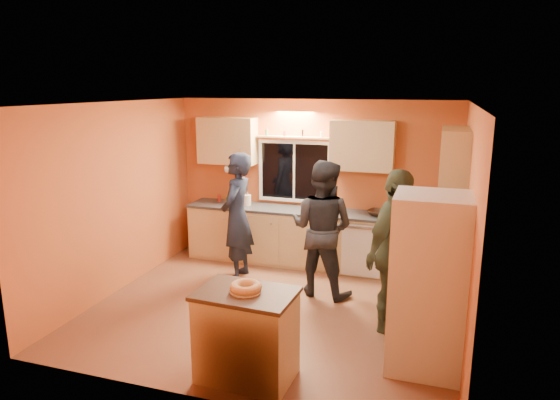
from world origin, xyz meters
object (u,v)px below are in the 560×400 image
at_px(refrigerator, 428,283).
at_px(island, 246,335).
at_px(person_center, 322,228).
at_px(person_right, 394,252).
at_px(person_left, 237,217).

xyz_separation_m(refrigerator, island, (-1.63, -0.75, -0.44)).
bearing_deg(person_center, person_right, 153.18).
bearing_deg(person_right, person_center, 74.64).
bearing_deg(person_center, refrigerator, 144.50).
bearing_deg(island, person_right, 52.19).
bearing_deg(refrigerator, person_left, 149.01).
xyz_separation_m(person_center, person_right, (1.03, -0.78, 0.03)).
height_order(refrigerator, person_center, person_center).
distance_m(island, person_center, 2.28).
bearing_deg(person_left, refrigerator, 56.70).
height_order(refrigerator, person_right, person_right).
distance_m(person_left, person_right, 2.52).
relative_size(refrigerator, person_right, 0.94).
xyz_separation_m(refrigerator, person_right, (-0.39, 0.69, 0.06)).
distance_m(refrigerator, person_left, 3.18).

